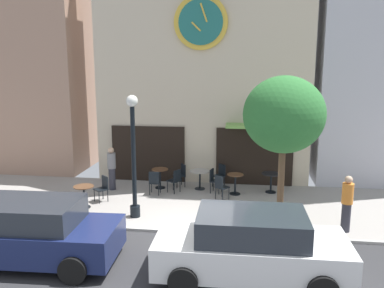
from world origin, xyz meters
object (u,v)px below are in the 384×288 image
at_px(cafe_table_leftmost, 84,193).
at_px(cafe_chair_near_lamp, 221,186).
at_px(cafe_table_rightmost, 200,175).
at_px(cafe_chair_under_awning, 103,187).
at_px(cafe_chair_outer, 154,181).
at_px(cafe_table_center_right, 235,181).
at_px(street_tree, 284,115).
at_px(pedestrian_orange, 347,203).
at_px(parked_car_navy, 30,232).
at_px(cafe_chair_mid_row, 220,174).
at_px(cafe_chair_by_entrance, 175,179).
at_px(pedestrian_grey, 112,168).
at_px(cafe_table_center_left, 271,179).
at_px(parked_car_white, 251,246).
at_px(cafe_chair_near_tree, 181,173).
at_px(cafe_chair_corner, 214,179).
at_px(cafe_table_near_curb, 160,175).
at_px(street_lamp, 134,157).

distance_m(cafe_table_leftmost, cafe_chair_near_lamp, 4.75).
xyz_separation_m(cafe_table_rightmost, cafe_chair_under_awning, (-3.26, -1.84, -0.02)).
bearing_deg(cafe_chair_outer, cafe_table_center_right, 8.87).
bearing_deg(cafe_table_leftmost, street_tree, -5.02).
xyz_separation_m(pedestrian_orange, parked_car_navy, (-8.10, -2.91, -0.10)).
height_order(cafe_chair_mid_row, pedestrian_orange, pedestrian_orange).
relative_size(cafe_chair_by_entrance, parked_car_navy, 0.21).
bearing_deg(pedestrian_orange, cafe_chair_outer, 157.95).
bearing_deg(pedestrian_grey, cafe_table_center_right, 0.66).
xyz_separation_m(cafe_table_center_left, cafe_chair_by_entrance, (-3.59, -0.50, -0.01)).
distance_m(cafe_table_center_right, parked_car_white, 5.99).
xyz_separation_m(street_tree, cafe_table_leftmost, (-6.44, 0.57, -2.81)).
relative_size(street_tree, cafe_chair_near_tree, 4.97).
bearing_deg(parked_car_white, cafe_chair_by_entrance, 115.26).
distance_m(cafe_table_center_left, cafe_chair_near_tree, 3.51).
height_order(cafe_chair_corner, cafe_chair_near_tree, same).
xyz_separation_m(cafe_table_near_curb, cafe_table_center_left, (4.28, 0.01, 0.01)).
relative_size(cafe_chair_outer, cafe_chair_corner, 1.00).
height_order(cafe_table_leftmost, pedestrian_grey, pedestrian_grey).
bearing_deg(parked_car_white, cafe_chair_corner, 102.19).
distance_m(cafe_chair_under_awning, pedestrian_orange, 8.08).
bearing_deg(street_lamp, cafe_table_rightmost, 61.38).
bearing_deg(cafe_chair_corner, cafe_table_center_right, -8.05).
height_order(cafe_chair_near_lamp, cafe_chair_mid_row, same).
bearing_deg(cafe_chair_near_lamp, cafe_table_center_right, 55.05).
distance_m(street_lamp, cafe_chair_near_tree, 3.81).
xyz_separation_m(cafe_chair_outer, cafe_chair_by_entrance, (0.73, 0.35, 0.00)).
height_order(cafe_chair_near_tree, cafe_chair_under_awning, same).
relative_size(cafe_table_near_curb, parked_car_navy, 0.18).
xyz_separation_m(street_tree, pedestrian_grey, (-6.17, 2.65, -2.47)).
height_order(cafe_chair_outer, cafe_chair_near_lamp, same).
xyz_separation_m(cafe_table_leftmost, cafe_table_center_right, (5.03, 2.14, -0.02)).
distance_m(cafe_table_center_left, cafe_chair_near_lamp, 2.13).
bearing_deg(cafe_table_rightmost, cafe_table_leftmost, -144.63).
distance_m(cafe_chair_corner, cafe_chair_mid_row, 0.78).
bearing_deg(pedestrian_orange, cafe_table_leftmost, 174.09).
distance_m(street_tree, cafe_table_near_curb, 6.03).
bearing_deg(cafe_chair_near_lamp, cafe_chair_outer, 174.40).
distance_m(cafe_table_leftmost, cafe_table_rightmost, 4.47).
xyz_separation_m(cafe_chair_by_entrance, cafe_chair_corner, (1.45, 0.22, 0.00)).
xyz_separation_m(street_tree, cafe_chair_mid_row, (-2.04, 3.58, -2.80)).
distance_m(street_tree, pedestrian_grey, 7.15).
bearing_deg(cafe_chair_by_entrance, cafe_chair_under_awning, -151.77).
relative_size(street_lamp, cafe_chair_near_lamp, 4.30).
bearing_deg(cafe_chair_near_lamp, cafe_table_rightmost, 127.37).
height_order(cafe_chair_outer, parked_car_navy, parked_car_navy).
relative_size(street_lamp, cafe_table_near_curb, 5.00).
bearing_deg(cafe_table_center_right, parked_car_navy, -129.24).
relative_size(cafe_table_center_right, cafe_table_center_left, 1.03).
relative_size(cafe_chair_by_entrance, parked_car_white, 0.21).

